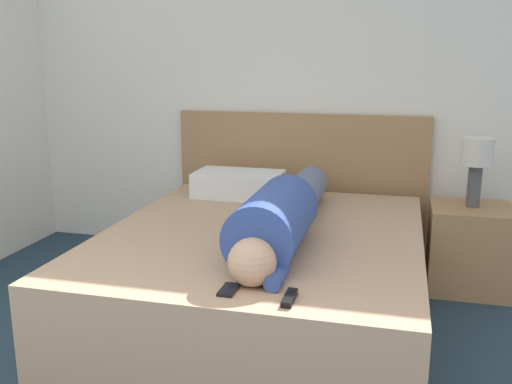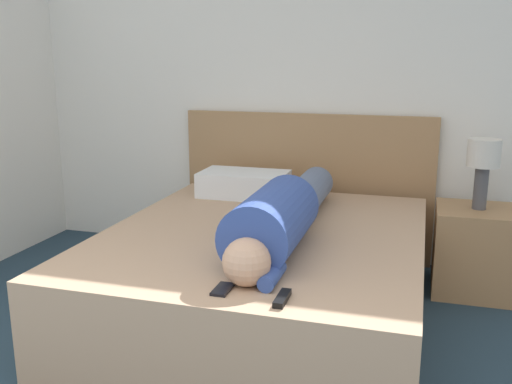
# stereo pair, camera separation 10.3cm
# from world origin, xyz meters

# --- Properties ---
(wall_back) EXTENTS (5.26, 0.06, 2.60)m
(wall_back) POSITION_xyz_m (0.00, 3.47, 1.30)
(wall_back) COLOR white
(wall_back) RESTS_ON ground_plane
(bed) EXTENTS (1.67, 1.99, 0.51)m
(bed) POSITION_xyz_m (0.04, 2.29, 0.26)
(bed) COLOR tan
(bed) RESTS_ON ground_plane
(headboard) EXTENTS (1.79, 0.04, 1.04)m
(headboard) POSITION_xyz_m (0.04, 3.40, 0.52)
(headboard) COLOR #A37A51
(headboard) RESTS_ON ground_plane
(nightstand) EXTENTS (0.48, 0.46, 0.53)m
(nightstand) POSITION_xyz_m (1.18, 3.03, 0.27)
(nightstand) COLOR #A37A51
(nightstand) RESTS_ON ground_plane
(table_lamp) EXTENTS (0.19, 0.19, 0.42)m
(table_lamp) POSITION_xyz_m (1.18, 3.03, 0.83)
(table_lamp) COLOR #4C4C51
(table_lamp) RESTS_ON nightstand
(person_lying) EXTENTS (0.32, 1.66, 0.32)m
(person_lying) POSITION_xyz_m (0.17, 2.15, 0.65)
(person_lying) COLOR tan
(person_lying) RESTS_ON bed
(pillow_near_headboard) EXTENTS (0.58, 0.34, 0.16)m
(pillow_near_headboard) POSITION_xyz_m (-0.31, 3.02, 0.60)
(pillow_near_headboard) COLOR white
(pillow_near_headboard) RESTS_ON bed
(tv_remote) EXTENTS (0.04, 0.15, 0.02)m
(tv_remote) POSITION_xyz_m (0.35, 1.43, 0.53)
(tv_remote) COLOR black
(tv_remote) RESTS_ON bed
(cell_phone) EXTENTS (0.06, 0.13, 0.01)m
(cell_phone) POSITION_xyz_m (0.10, 1.46, 0.52)
(cell_phone) COLOR black
(cell_phone) RESTS_ON bed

